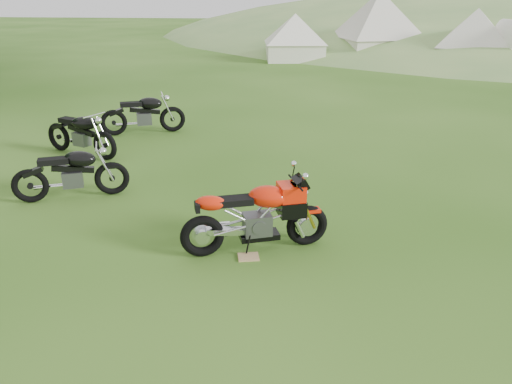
% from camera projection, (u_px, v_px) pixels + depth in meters
% --- Properties ---
extents(ground, '(120.00, 120.00, 0.00)m').
position_uv_depth(ground, '(243.00, 261.00, 6.38)').
color(ground, '#275011').
rests_on(ground, ground).
extents(sport_motorcycle, '(1.93, 1.08, 1.13)m').
position_uv_depth(sport_motorcycle, '(256.00, 211.00, 6.45)').
color(sport_motorcycle, red).
rests_on(sport_motorcycle, ground).
extents(plywood_board, '(0.31, 0.27, 0.02)m').
position_uv_depth(plywood_board, '(248.00, 257.00, 6.46)').
color(plywood_board, tan).
rests_on(plywood_board, ground).
extents(vintage_moto_a, '(1.80, 1.07, 0.94)m').
position_uv_depth(vintage_moto_a, '(70.00, 172.00, 8.14)').
color(vintage_moto_a, black).
rests_on(vintage_moto_a, ground).
extents(vintage_moto_b, '(1.90, 1.12, 0.99)m').
position_uv_depth(vintage_moto_b, '(80.00, 132.00, 10.31)').
color(vintage_moto_b, black).
rests_on(vintage_moto_b, ground).
extents(vintage_moto_d, '(1.96, 1.12, 1.02)m').
position_uv_depth(vintage_moto_d, '(143.00, 113.00, 11.89)').
color(vintage_moto_d, black).
rests_on(vintage_moto_d, ground).
extents(tent_left, '(3.08, 3.08, 2.36)m').
position_uv_depth(tent_left, '(295.00, 35.00, 24.49)').
color(tent_left, white).
rests_on(tent_left, ground).
extents(tent_mid, '(4.34, 4.34, 2.98)m').
position_uv_depth(tent_mid, '(378.00, 28.00, 24.82)').
color(tent_mid, beige).
rests_on(tent_mid, ground).
extents(tent_right, '(3.66, 3.66, 2.57)m').
position_uv_depth(tent_right, '(474.00, 37.00, 22.35)').
color(tent_right, silver).
rests_on(tent_right, ground).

